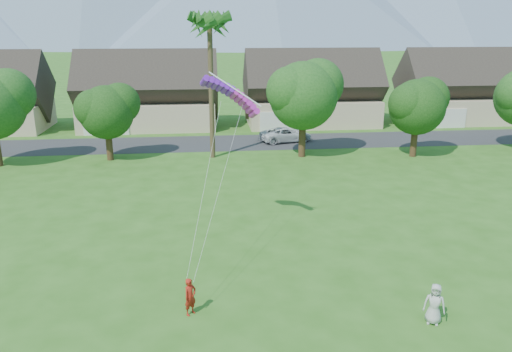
{
  "coord_description": "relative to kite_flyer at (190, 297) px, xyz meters",
  "views": [
    {
      "loc": [
        -2.56,
        -15.0,
        11.49
      ],
      "look_at": [
        0.0,
        10.0,
        3.8
      ],
      "focal_mm": 35.0,
      "sensor_mm": 36.0,
      "label": 1
    }
  ],
  "objects": [
    {
      "name": "fan_palm",
      "position": [
        1.4,
        25.28,
        11.0
      ],
      "size": [
        3.0,
        3.0,
        13.8
      ],
      "color": "#4C3D26",
      "rests_on": "ground"
    },
    {
      "name": "parked_car",
      "position": [
        8.92,
        30.78,
        -0.07
      ],
      "size": [
        5.67,
        3.6,
        1.46
      ],
      "primitive_type": "imported",
      "rotation": [
        0.0,
        0.0,
        1.81
      ],
      "color": "silver",
      "rests_on": "ground"
    },
    {
      "name": "houses_row",
      "position": [
        3.9,
        39.78,
        2.64
      ],
      "size": [
        72.75,
        8.19,
        8.86
      ],
      "color": "beige",
      "rests_on": "ground"
    },
    {
      "name": "watcher",
      "position": [
        9.66,
        -1.63,
        0.05
      ],
      "size": [
        0.99,
        0.85,
        1.71
      ],
      "primitive_type": "imported",
      "rotation": [
        0.0,
        0.0,
        -0.44
      ],
      "color": "#B6B6B1",
      "rests_on": "ground"
    },
    {
      "name": "kite_flyer",
      "position": [
        0.0,
        0.0,
        0.0
      ],
      "size": [
        0.69,
        0.68,
        1.61
      ],
      "primitive_type": "imported",
      "rotation": [
        0.0,
        0.0,
        0.77
      ],
      "color": "#AA2013",
      "rests_on": "ground"
    },
    {
      "name": "tree_row",
      "position": [
        2.26,
        24.7,
        4.09
      ],
      "size": [
        62.27,
        6.67,
        8.45
      ],
      "color": "#47301C",
      "rests_on": "ground"
    },
    {
      "name": "street",
      "position": [
        3.4,
        30.78,
        -0.8
      ],
      "size": [
        90.0,
        7.0,
        0.01
      ],
      "primitive_type": "cube",
      "color": "#2D2D30",
      "rests_on": "ground"
    },
    {
      "name": "parafoil_kite",
      "position": [
        2.27,
        7.78,
        7.25
      ],
      "size": [
        3.36,
        1.09,
        0.5
      ],
      "rotation": [
        0.0,
        0.0,
        -0.05
      ],
      "color": "purple",
      "rests_on": "ground"
    }
  ]
}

